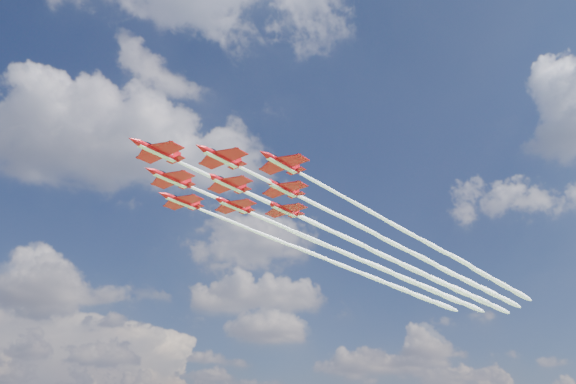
# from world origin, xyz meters

# --- Properties ---
(jet_lead) EXTENTS (108.65, 88.13, 3.08)m
(jet_lead) POSITION_xyz_m (38.96, 31.50, 85.92)
(jet_lead) COLOR red
(jet_row2_port) EXTENTS (108.65, 88.13, 3.08)m
(jet_row2_port) POSITION_xyz_m (51.32, 31.56, 85.92)
(jet_row2_port) COLOR red
(jet_row2_starb) EXTENTS (108.65, 88.13, 3.08)m
(jet_row2_starb) POSITION_xyz_m (41.64, 43.56, 85.92)
(jet_row2_starb) COLOR red
(jet_row3_port) EXTENTS (108.65, 88.13, 3.08)m
(jet_row3_port) POSITION_xyz_m (63.67, 31.61, 85.92)
(jet_row3_port) COLOR red
(jet_row3_centre) EXTENTS (108.65, 88.13, 3.08)m
(jet_row3_centre) POSITION_xyz_m (53.99, 43.62, 85.92)
(jet_row3_centre) COLOR red
(jet_row3_starb) EXTENTS (108.65, 88.13, 3.08)m
(jet_row3_starb) POSITION_xyz_m (44.31, 55.62, 85.92)
(jet_row3_starb) COLOR red
(jet_row4_port) EXTENTS (108.65, 88.13, 3.08)m
(jet_row4_port) POSITION_xyz_m (66.35, 43.67, 85.92)
(jet_row4_port) COLOR red
(jet_row4_starb) EXTENTS (108.65, 88.13, 3.08)m
(jet_row4_starb) POSITION_xyz_m (56.67, 55.68, 85.92)
(jet_row4_starb) COLOR red
(jet_tail) EXTENTS (108.65, 88.13, 3.08)m
(jet_tail) POSITION_xyz_m (69.03, 55.74, 85.92)
(jet_tail) COLOR red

